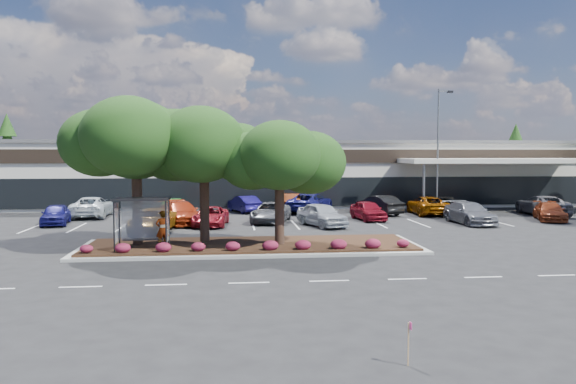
{
  "coord_description": "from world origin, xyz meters",
  "views": [
    {
      "loc": [
        -3.14,
        -25.74,
        5.1
      ],
      "look_at": [
        0.59,
        9.76,
        2.6
      ],
      "focal_mm": 35.0,
      "sensor_mm": 36.0,
      "label": 1
    }
  ],
  "objects": [
    {
      "name": "car_8",
      "position": [
        20.88,
        13.98,
        0.68
      ],
      "size": [
        3.42,
        5.02,
        1.35
      ],
      "primitive_type": "imported",
      "rotation": [
        0.0,
        0.0,
        -0.36
      ],
      "color": "maroon",
      "rests_on": "ground"
    },
    {
      "name": "light_pole",
      "position": [
        14.11,
        19.09,
        4.59
      ],
      "size": [
        1.42,
        0.75,
        10.32
      ],
      "rotation": [
        0.0,
        0.0,
        -0.31
      ],
      "color": "#9C9C97",
      "rests_on": "ground"
    },
    {
      "name": "landscape_island",
      "position": [
        -2.0,
        4.0,
        0.12
      ],
      "size": [
        18.0,
        6.0,
        0.26
      ],
      "color": "#9C9C97",
      "rests_on": "ground"
    },
    {
      "name": "car_11",
      "position": [
        -1.9,
        22.38,
        0.71
      ],
      "size": [
        3.01,
        4.59,
        1.43
      ],
      "primitive_type": "imported",
      "rotation": [
        0.0,
        0.0,
        3.52
      ],
      "color": "#160F56",
      "rests_on": "ground"
    },
    {
      "name": "car_1",
      "position": [
        -6.63,
        14.79,
        0.8
      ],
      "size": [
        4.01,
        5.98,
        1.61
      ],
      "primitive_type": "imported",
      "rotation": [
        0.0,
        0.0,
        0.35
      ],
      "color": "#9F2C0F",
      "rests_on": "ground"
    },
    {
      "name": "island_tree_east",
      "position": [
        -0.5,
        3.7,
        3.51
      ],
      "size": [
        5.8,
        5.8,
        6.5
      ],
      "primitive_type": null,
      "color": "#13350E",
      "rests_on": "landscape_island"
    },
    {
      "name": "ground",
      "position": [
        0.0,
        0.0,
        0.0
      ],
      "size": [
        160.0,
        160.0,
        0.0
      ],
      "primitive_type": "plane",
      "color": "black",
      "rests_on": "ground"
    },
    {
      "name": "person_waiting",
      "position": [
        -6.53,
        3.01,
        1.22
      ],
      "size": [
        0.82,
        0.69,
        1.91
      ],
      "primitive_type": "imported",
      "rotation": [
        0.0,
        0.0,
        3.53
      ],
      "color": "#594C47",
      "rests_on": "landscape_island"
    },
    {
      "name": "car_0",
      "position": [
        -15.42,
        15.34,
        0.73
      ],
      "size": [
        2.35,
        4.51,
        1.47
      ],
      "primitive_type": "imported",
      "rotation": [
        0.0,
        0.0,
        0.15
      ],
      "color": "navy",
      "rests_on": "ground"
    },
    {
      "name": "car_13",
      "position": [
        3.69,
        21.45,
        0.84
      ],
      "size": [
        5.07,
        6.64,
        1.68
      ],
      "primitive_type": "imported",
      "rotation": [
        0.0,
        0.0,
        2.71
      ],
      "color": "navy",
      "rests_on": "ground"
    },
    {
      "name": "car_2",
      "position": [
        -8.09,
        11.14,
        0.74
      ],
      "size": [
        2.97,
        5.52,
        1.47
      ],
      "primitive_type": "imported",
      "rotation": [
        0.0,
        0.0,
        -0.1
      ],
      "color": "brown",
      "rests_on": "ground"
    },
    {
      "name": "car_10",
      "position": [
        -7.83,
        21.59,
        0.66
      ],
      "size": [
        1.46,
        4.04,
        1.32
      ],
      "primitive_type": "imported",
      "rotation": [
        0.0,
        0.0,
        3.13
      ],
      "color": "#20561F",
      "rests_on": "ground"
    },
    {
      "name": "conifer_north_east",
      "position": [
        34.0,
        44.0,
        4.5
      ],
      "size": [
        3.96,
        3.96,
        9.0
      ],
      "primitive_type": "cone",
      "color": "#13350E",
      "rests_on": "ground"
    },
    {
      "name": "conifer_north_west",
      "position": [
        -30.0,
        46.0,
        5.0
      ],
      "size": [
        4.4,
        4.4,
        10.0
      ],
      "primitive_type": "cone",
      "color": "#13350E",
      "rests_on": "ground"
    },
    {
      "name": "survey_stake",
      "position": [
        1.11,
        -13.0,
        0.68
      ],
      "size": [
        0.07,
        0.14,
        1.06
      ],
      "color": "tan",
      "rests_on": "ground"
    },
    {
      "name": "car_3",
      "position": [
        -4.46,
        13.51,
        0.66
      ],
      "size": [
        2.66,
        4.97,
        1.33
      ],
      "primitive_type": "imported",
      "rotation": [
        0.0,
        0.0,
        -0.1
      ],
      "color": "maroon",
      "rests_on": "ground"
    },
    {
      "name": "car_9",
      "position": [
        -14.0,
        20.08,
        0.8
      ],
      "size": [
        2.8,
        5.84,
        1.61
      ],
      "primitive_type": "imported",
      "rotation": [
        0.0,
        0.0,
        3.16
      ],
      "color": "silver",
      "rests_on": "ground"
    },
    {
      "name": "island_tree_mid",
      "position": [
        -4.5,
        5.2,
        3.92
      ],
      "size": [
        6.6,
        6.6,
        7.32
      ],
      "primitive_type": null,
      "color": "#13350E",
      "rests_on": "landscape_island"
    },
    {
      "name": "shrub_row",
      "position": [
        -2.0,
        1.9,
        0.51
      ],
      "size": [
        17.0,
        0.8,
        0.5
      ],
      "primitive_type": null,
      "color": "maroon",
      "rests_on": "landscape_island"
    },
    {
      "name": "car_5",
      "position": [
        3.24,
        12.48,
        0.81
      ],
      "size": [
        3.44,
        5.14,
        1.63
      ],
      "primitive_type": "imported",
      "rotation": [
        0.0,
        0.0,
        0.35
      ],
      "color": "#A8ADB4",
      "rests_on": "ground"
    },
    {
      "name": "car_6",
      "position": [
        7.33,
        15.7,
        0.74
      ],
      "size": [
        2.29,
        4.51,
        1.47
      ],
      "primitive_type": "imported",
      "rotation": [
        0.0,
        0.0,
        0.13
      ],
      "color": "maroon",
      "rests_on": "ground"
    },
    {
      "name": "car_14",
      "position": [
        9.14,
        19.41,
        0.8
      ],
      "size": [
        3.3,
        5.12,
        1.59
      ],
      "primitive_type": "imported",
      "rotation": [
        0.0,
        0.0,
        3.51
      ],
      "color": "black",
      "rests_on": "ground"
    },
    {
      "name": "car_7",
      "position": [
        14.06,
        12.8,
        0.77
      ],
      "size": [
        2.47,
        5.43,
        1.54
      ],
      "primitive_type": "imported",
      "rotation": [
        0.0,
        0.0,
        0.06
      ],
      "color": "slate",
      "rests_on": "ground"
    },
    {
      "name": "car_16",
      "position": [
        13.15,
        18.91,
        0.76
      ],
      "size": [
        2.83,
        5.58,
        1.51
      ],
      "primitive_type": "imported",
      "rotation": [
        0.0,
        0.0,
        3.08
      ],
      "color": "#823F03",
      "rests_on": "ground"
    },
    {
      "name": "bus_shelter",
      "position": [
        -7.5,
        2.95,
        2.31
      ],
      "size": [
        2.75,
        1.55,
        2.59
      ],
      "color": "black",
      "rests_on": "landscape_island"
    },
    {
      "name": "car_4",
      "position": [
        -0.11,
        15.12,
        0.73
      ],
      "size": [
        3.62,
        5.71,
        1.47
      ],
      "primitive_type": "imported",
      "rotation": [
        0.0,
        0.0,
        -0.24
      ],
      "color": "#525459",
      "rests_on": "ground"
    },
    {
      "name": "island_tree_west",
      "position": [
        -8.0,
        4.5,
        4.21
      ],
      "size": [
        7.2,
        7.2,
        7.89
      ],
      "primitive_type": null,
      "color": "#13350E",
      "rests_on": "landscape_island"
    },
    {
      "name": "lane_markings",
      "position": [
        -0.14,
        10.42,
        0.01
      ],
      "size": [
        33.12,
        20.06,
        0.01
      ],
      "color": "silver",
      "rests_on": "ground"
    },
    {
      "name": "car_17",
      "position": [
        22.45,
        17.73,
        0.8
      ],
      "size": [
        3.12,
        5.97,
        1.6
      ],
      "primitive_type": "imported",
      "rotation": [
        0.0,
        0.0,
        3.06
      ],
      "color": "#5A5960",
      "rests_on": "ground"
    },
    {
      "name": "car_15",
      "position": [
        14.75,
        19.05,
        0.74
      ],
      "size": [
        4.45,
        5.87,
        1.48
      ],
      "primitive_type": "imported",
      "rotation": [
        0.0,
        0.0,
        2.71
      ],
      "color": "black",
      "rests_on": "ground"
    },
    {
      "name": "car_12",
      "position": [
        2.07,
        22.29,
        0.81
      ],
      "size": [
        2.11,
        5.01,
        1.61
      ],
      "primitive_type": "imported",
      "rotation": [
        0.0,
        0.0,
        3.06
      ],
      "color": "#622710",
      "rests_on": "ground"
    },
    {
      "name": "retail_store",
      "position": [
        0.06,
        33.91,
        3.15
      ],
      "size": [
        80.4,
        25.2,
        6.25
      ],
      "color": "beige",
      "rests_on": "ground"
    }
  ]
}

